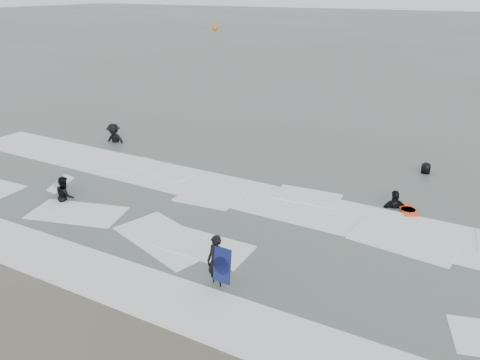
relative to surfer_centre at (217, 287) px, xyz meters
The scene contains 10 objects.
ground 1.86m from the surfer_centre, 163.98° to the right, with size 320.00×320.00×0.00m, color brown.
sea 79.51m from the surfer_centre, 91.29° to the left, with size 320.00×320.00×0.00m, color #47544C.
surfer_centre is the anchor object (origin of this frame).
surfer_wading 7.94m from the surfer_centre, 166.71° to the left, with size 0.75×0.58×1.54m, color black.
surfer_breaker 13.57m from the surfer_centre, 144.33° to the left, with size 1.22×0.70×1.89m, color black.
surfer_right_near 7.83m from the surfer_centre, 66.77° to the left, with size 1.08×0.45×1.84m, color black.
surfer_right_far 11.73m from the surfer_centre, 72.62° to the left, with size 0.82×0.53×1.67m, color black.
surf_foam 3.65m from the surfer_centre, 119.30° to the left, with size 30.03×9.06×0.09m.
bodyboards 3.38m from the surfer_centre, 115.61° to the left, with size 12.44×7.83×1.25m.
buoy 77.32m from the surfer_centre, 122.02° to the left, with size 1.00×1.00×1.65m.
Camera 1 is at (7.41, -8.27, 7.43)m, focal length 35.00 mm.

